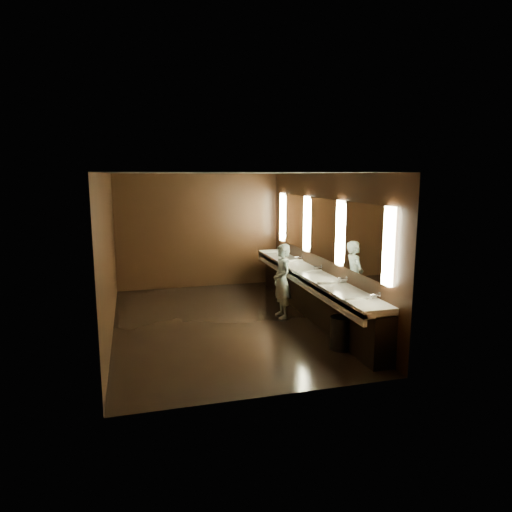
% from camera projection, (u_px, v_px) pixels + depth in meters
% --- Properties ---
extents(floor, '(6.00, 6.00, 0.00)m').
position_uv_depth(floor, '(223.00, 323.00, 8.63)').
color(floor, black).
rests_on(floor, ground).
extents(ceiling, '(4.00, 6.00, 0.02)m').
position_uv_depth(ceiling, '(221.00, 173.00, 8.14)').
color(ceiling, '#2D2D2B').
rests_on(ceiling, wall_back).
extents(wall_back, '(4.00, 0.02, 2.80)m').
position_uv_depth(wall_back, '(199.00, 231.00, 11.23)').
color(wall_back, black).
rests_on(wall_back, floor).
extents(wall_front, '(4.00, 0.02, 2.80)m').
position_uv_depth(wall_front, '(270.00, 289.00, 5.54)').
color(wall_front, black).
rests_on(wall_front, floor).
extents(wall_left, '(0.02, 6.00, 2.80)m').
position_uv_depth(wall_left, '(108.00, 255.00, 7.86)').
color(wall_left, black).
rests_on(wall_left, floor).
extents(wall_right, '(0.02, 6.00, 2.80)m').
position_uv_depth(wall_right, '(323.00, 246.00, 8.90)').
color(wall_right, black).
rests_on(wall_right, floor).
extents(sink_counter, '(0.55, 5.40, 1.01)m').
position_uv_depth(sink_counter, '(312.00, 291.00, 9.01)').
color(sink_counter, black).
rests_on(sink_counter, floor).
extents(mirror_band, '(0.06, 5.03, 1.15)m').
position_uv_depth(mirror_band, '(322.00, 228.00, 8.84)').
color(mirror_band, '#FCF8BC').
rests_on(mirror_band, wall_right).
extents(person, '(0.37, 0.55, 1.46)m').
position_uv_depth(person, '(282.00, 281.00, 8.88)').
color(person, '#95D2DF').
rests_on(person, floor).
extents(trash_bin, '(0.39, 0.39, 0.53)m').
position_uv_depth(trash_bin, '(341.00, 333.00, 7.32)').
color(trash_bin, black).
rests_on(trash_bin, floor).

